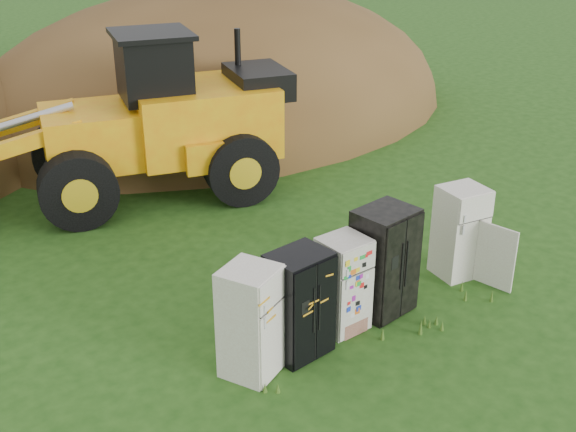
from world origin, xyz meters
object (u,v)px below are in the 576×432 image
at_px(fridge_open_door, 460,232).
at_px(fridge_sticker, 343,284).
at_px(fridge_leftmost, 250,322).
at_px(fridge_dark_mid, 384,261).
at_px(wheel_loader, 115,120).
at_px(fridge_black_side, 299,304).

bearing_deg(fridge_open_door, fridge_sticker, -168.40).
bearing_deg(fridge_sticker, fridge_open_door, 0.67).
height_order(fridge_leftmost, fridge_sticker, fridge_leftmost).
bearing_deg(fridge_dark_mid, fridge_sticker, 173.74).
bearing_deg(fridge_sticker, fridge_leftmost, -178.10).
xyz_separation_m(fridge_sticker, wheel_loader, (-0.20, 7.35, 1.10)).
bearing_deg(wheel_loader, fridge_open_door, -47.82).
height_order(fridge_leftmost, fridge_open_door, fridge_leftmost).
xyz_separation_m(fridge_black_side, fridge_dark_mid, (1.93, 0.03, 0.08)).
distance_m(fridge_black_side, wheel_loader, 7.54).
bearing_deg(fridge_dark_mid, fridge_leftmost, 175.71).
relative_size(fridge_leftmost, fridge_black_side, 1.01).
relative_size(fridge_sticker, fridge_dark_mid, 0.86).
bearing_deg(fridge_black_side, fridge_leftmost, 173.32).
relative_size(fridge_black_side, wheel_loader, 0.22).
bearing_deg(fridge_dark_mid, wheel_loader, 95.20).
bearing_deg(fridge_dark_mid, fridge_open_door, -3.84).
bearing_deg(fridge_sticker, fridge_dark_mid, -1.02).
relative_size(fridge_leftmost, fridge_open_door, 1.00).
bearing_deg(fridge_open_door, fridge_dark_mid, -167.66).
bearing_deg(fridge_sticker, fridge_black_side, -174.00).
bearing_deg(fridge_open_door, wheel_loader, 126.00).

